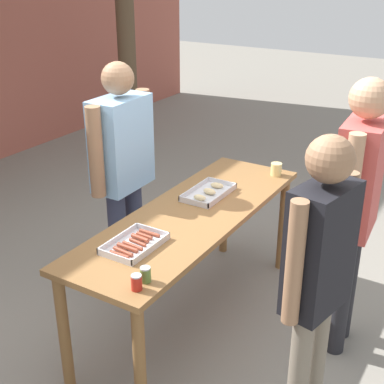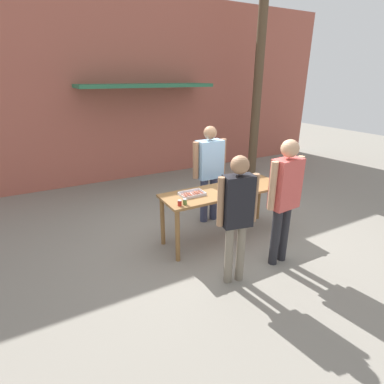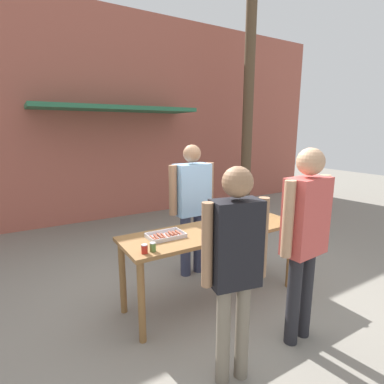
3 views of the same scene
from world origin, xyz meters
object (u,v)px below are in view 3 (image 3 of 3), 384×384
at_px(utility_pole, 249,80).
at_px(food_tray_sausages, 166,236).
at_px(condiment_jar_ketchup, 153,247).
at_px(person_customer_with_cup, 305,230).
at_px(person_customer_holding_hotdog, 235,257).
at_px(food_tray_buns, 232,222).
at_px(person_server_behind_table, 192,200).
at_px(condiment_jar_mustard, 144,249).
at_px(beer_cup, 284,218).

bearing_deg(utility_pole, food_tray_sausages, -141.90).
xyz_separation_m(condiment_jar_ketchup, utility_pole, (3.70, 2.97, 2.16)).
height_order(person_customer_with_cup, utility_pole, utility_pole).
bearing_deg(person_customer_holding_hotdog, food_tray_buns, -115.87).
distance_m(food_tray_buns, person_server_behind_table, 0.69).
bearing_deg(utility_pole, person_customer_with_cup, -124.27).
distance_m(condiment_jar_mustard, utility_pole, 5.28).
bearing_deg(person_server_behind_table, food_tray_buns, -75.41).
xyz_separation_m(food_tray_sausages, utility_pole, (3.44, 2.69, 2.19)).
height_order(beer_cup, person_server_behind_table, person_server_behind_table).
bearing_deg(beer_cup, condiment_jar_ketchup, -179.67).
xyz_separation_m(food_tray_buns, condiment_jar_ketchup, (-1.16, -0.28, 0.03)).
relative_size(food_tray_buns, utility_pole, 0.07).
relative_size(beer_cup, person_server_behind_table, 0.06).
bearing_deg(food_tray_sausages, beer_cup, -10.11).
bearing_deg(beer_cup, person_customer_with_cup, -128.19).
bearing_deg(person_server_behind_table, condiment_jar_mustard, -140.15).
distance_m(food_tray_sausages, food_tray_buns, 0.89).
bearing_deg(person_customer_with_cup, food_tray_sausages, -54.46).
xyz_separation_m(beer_cup, person_customer_holding_hotdog, (-1.46, -0.84, 0.14)).
height_order(condiment_jar_mustard, person_customer_holding_hotdog, person_customer_holding_hotdog).
bearing_deg(food_tray_sausages, person_customer_with_cup, -49.98).
height_order(person_server_behind_table, person_customer_with_cup, person_customer_with_cup).
bearing_deg(food_tray_buns, person_customer_with_cup, -90.32).
xyz_separation_m(condiment_jar_mustard, person_customer_holding_hotdog, (0.39, -0.82, 0.14)).
height_order(beer_cup, utility_pole, utility_pole).
distance_m(person_server_behind_table, person_customer_with_cup, 1.70).
bearing_deg(person_server_behind_table, person_customer_holding_hotdog, -112.05).
height_order(condiment_jar_mustard, beer_cup, beer_cup).
height_order(food_tray_sausages, beer_cup, beer_cup).
distance_m(beer_cup, person_customer_holding_hotdog, 1.69).
distance_m(food_tray_buns, beer_cup, 0.67).
bearing_deg(beer_cup, utility_pole, 56.83).
height_order(condiment_jar_mustard, condiment_jar_ketchup, same).
relative_size(condiment_jar_ketchup, person_server_behind_table, 0.05).
relative_size(food_tray_buns, beer_cup, 4.24).
relative_size(condiment_jar_ketchup, utility_pole, 0.01).
relative_size(condiment_jar_ketchup, person_customer_with_cup, 0.05).
bearing_deg(condiment_jar_ketchup, person_customer_with_cup, -33.93).
xyz_separation_m(food_tray_sausages, condiment_jar_ketchup, (-0.27, -0.28, 0.03)).
relative_size(food_tray_sausages, beer_cup, 3.83).
height_order(food_tray_sausages, condiment_jar_ketchup, condiment_jar_ketchup).
height_order(condiment_jar_ketchup, beer_cup, beer_cup).
relative_size(person_customer_with_cup, utility_pole, 0.31).
relative_size(food_tray_buns, person_customer_holding_hotdog, 0.24).
xyz_separation_m(beer_cup, utility_pole, (1.94, 2.96, 2.15)).
relative_size(food_tray_sausages, person_customer_holding_hotdog, 0.22).
distance_m(condiment_jar_mustard, person_customer_with_cup, 1.47).
distance_m(person_customer_with_cup, utility_pole, 4.94).
bearing_deg(person_customer_with_cup, food_tray_buns, -94.80).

